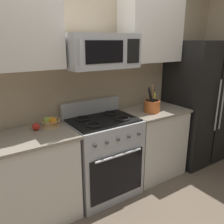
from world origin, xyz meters
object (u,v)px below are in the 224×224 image
Objects in this scene: microwave at (100,51)px; apple_loose at (36,127)px; refrigerator at (197,103)px; utensil_crock at (152,105)px; bottle_oil at (154,99)px; range_oven at (103,156)px; fruit_basket at (51,122)px.

apple_loose is (-0.70, 0.09, -0.71)m from microwave.
refrigerator is 5.21× the size of utensil_crock.
utensil_crock reaches higher than bottle_oil.
microwave reaches higher than refrigerator.
range_oven reaches higher than fruit_basket.
range_oven is at bearing -9.01° from apple_loose.
range_oven is at bearing -14.09° from fruit_basket.
bottle_oil is (0.87, 0.09, -0.64)m from microwave.
microwave is 1.00m from apple_loose.
utensil_crock is at bearing -6.93° from apple_loose.
utensil_crock reaches higher than apple_loose.
apple_loose is (-0.16, -0.02, -0.01)m from fruit_basket.
utensil_crock is at bearing -177.60° from refrigerator.
range_oven is 1.03m from bottle_oil.
fruit_basket is (-1.22, 0.19, -0.04)m from utensil_crock.
bottle_oil is at bearing 6.06° from microwave.
microwave is 3.31× the size of bottle_oil.
bottle_oil is at bearing 7.70° from range_oven.
utensil_crock is at bearing -137.57° from bottle_oil.
apple_loose is (-0.70, 0.11, 0.47)m from range_oven.
range_oven is 14.92× the size of apple_loose.
utensil_crock is at bearing -8.96° from fruit_basket.
utensil_crock is 1.48× the size of bottle_oil.
refrigerator is 2.32× the size of microwave.
fruit_basket reaches higher than apple_loose.
refrigerator is 0.78m from bottle_oil.
refrigerator is 24.11× the size of apple_loose.
apple_loose is (-2.33, 0.13, 0.07)m from refrigerator.
microwave is at bearing -11.55° from fruit_basket.
range_oven is at bearing -172.30° from bottle_oil.
range_oven is at bearing -89.96° from microwave.
microwave is 10.38× the size of apple_loose.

